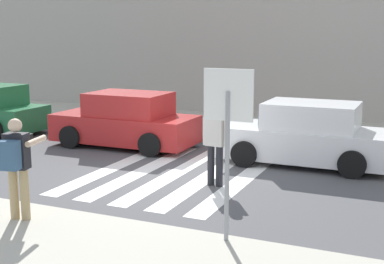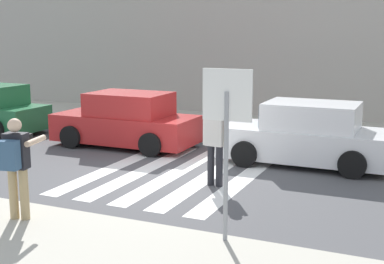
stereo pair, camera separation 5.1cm
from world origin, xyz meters
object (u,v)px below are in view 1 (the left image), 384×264
object	(u,v)px
pedestrian_crossing	(215,141)
stop_sign	(228,117)
parked_car_red	(126,121)
parked_car_white	(306,136)
photographer_with_backpack	(16,160)

from	to	relation	value
pedestrian_crossing	stop_sign	bearing A→B (deg)	-65.63
stop_sign	parked_car_red	xyz separation A→B (m)	(-5.14, 5.69, -1.31)
parked_car_red	parked_car_white	size ratio (longest dim) A/B	1.00
stop_sign	parked_car_red	world-z (taller)	stop_sign
photographer_with_backpack	parked_car_white	world-z (taller)	photographer_with_backpack
stop_sign	parked_car_red	size ratio (longest dim) A/B	0.63
stop_sign	pedestrian_crossing	world-z (taller)	stop_sign
photographer_with_backpack	parked_car_red	bearing A→B (deg)	104.68
photographer_with_backpack	stop_sign	bearing A→B (deg)	9.38
photographer_with_backpack	pedestrian_crossing	bearing A→B (deg)	59.77
stop_sign	pedestrian_crossing	bearing A→B (deg)	114.37
pedestrian_crossing	parked_car_red	xyz separation A→B (m)	(-3.76, 2.64, -0.25)
parked_car_red	parked_car_white	bearing A→B (deg)	0.00
stop_sign	pedestrian_crossing	size ratio (longest dim) A/B	1.51
stop_sign	photographer_with_backpack	distance (m)	3.65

